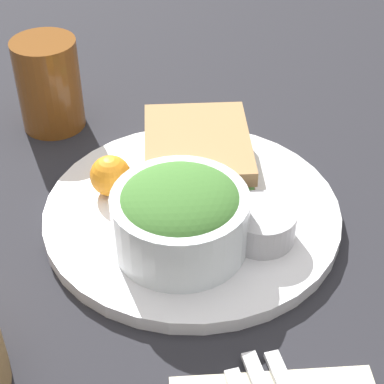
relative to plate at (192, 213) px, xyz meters
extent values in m
plane|color=#232328|center=(0.00, 0.00, -0.01)|extent=(4.00, 4.00, 0.00)
cylinder|color=silver|center=(0.00, 0.00, 0.00)|extent=(0.30, 0.30, 0.01)
cube|color=#A37A4C|center=(0.06, -0.01, 0.02)|extent=(0.13, 0.11, 0.02)
cube|color=#6BB24C|center=(0.06, -0.01, 0.03)|extent=(0.13, 0.11, 0.01)
cube|color=#A37A4C|center=(0.06, -0.01, 0.04)|extent=(0.13, 0.11, 0.02)
cylinder|color=white|center=(-0.05, 0.01, 0.04)|extent=(0.13, 0.13, 0.06)
ellipsoid|color=#3D702D|center=(-0.05, 0.01, 0.06)|extent=(0.12, 0.12, 0.04)
cylinder|color=#B7B7BC|center=(-0.05, -0.06, 0.02)|extent=(0.06, 0.06, 0.03)
sphere|color=orange|center=(0.03, 0.08, 0.03)|extent=(0.04, 0.04, 0.04)
cylinder|color=brown|center=(0.19, 0.16, 0.05)|extent=(0.08, 0.08, 0.11)
camera|label=1|loc=(-0.49, 0.03, 0.42)|focal=60.00mm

